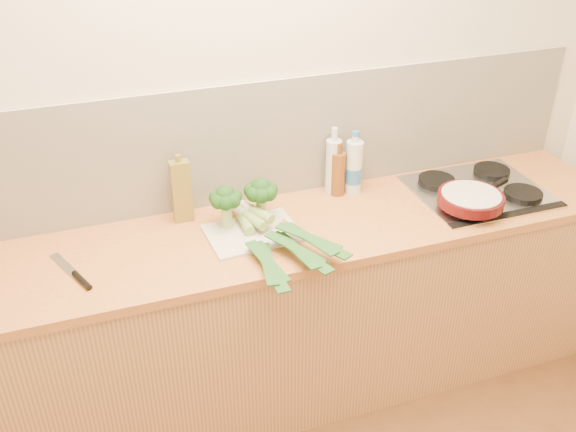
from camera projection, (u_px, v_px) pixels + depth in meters
The scene contains 15 objects.
room_shell at pixel (244, 144), 2.74m from camera, with size 3.50×3.50×3.50m.
counter at pixel (268, 316), 2.88m from camera, with size 3.20×0.62×0.90m.
gas_hob at pixel (479, 190), 2.92m from camera, with size 0.58×0.50×0.04m.
chopping_board at pixel (253, 233), 2.63m from camera, with size 0.37×0.27×0.01m, color beige.
broccoli_left at pixel (226, 199), 2.60m from camera, with size 0.13×0.14×0.19m.
broccoli_right at pixel (261, 192), 2.65m from camera, with size 0.14×0.14×0.19m.
leek_front at pixel (249, 229), 2.60m from camera, with size 0.10×0.73×0.04m.
leek_mid at pixel (267, 229), 2.57m from camera, with size 0.25×0.61×0.04m.
leek_back at pixel (277, 222), 2.58m from camera, with size 0.32×0.56×0.04m.
chefs_knife at pixel (77, 276), 2.37m from camera, with size 0.15×0.29×0.02m.
skillet at pixel (471, 198), 2.76m from camera, with size 0.40×0.28×0.05m.
oil_tin at pixel (181, 191), 2.66m from camera, with size 0.08×0.05×0.30m.
glass_bottle at pixel (333, 165), 2.88m from camera, with size 0.07×0.07×0.31m.
amber_bottle at pixel (338, 173), 2.87m from camera, with size 0.06×0.06×0.25m.
water_bottle at pixel (354, 169), 2.88m from camera, with size 0.08×0.08×0.28m.
Camera 1 is at (-0.65, -0.94, 2.32)m, focal length 40.00 mm.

